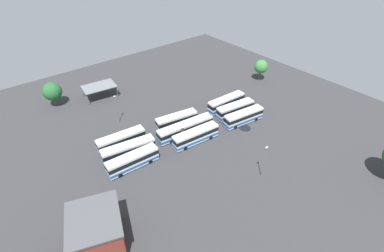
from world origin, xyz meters
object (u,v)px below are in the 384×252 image
(bus_row0_slot1, at_px, (129,150))
(tree_east_edge, at_px, (261,67))
(bus_row0_slot0, at_px, (133,161))
(bus_row1_slot1, at_px, (185,128))
(bus_row1_slot0, at_px, (196,136))
(lamp_post_far_corner, at_px, (117,108))
(depot_building, at_px, (97,231))
(bus_row2_slot1, at_px, (235,109))
(tree_west_edge, at_px, (52,91))
(lamp_post_mid_lot, at_px, (264,161))
(bus_row0_slot2, at_px, (121,140))
(bus_row1_slot2, at_px, (177,120))
(maintenance_shelter, at_px, (99,87))
(bus_row2_slot2, at_px, (226,102))
(bus_row2_slot0, at_px, (244,117))

(bus_row0_slot1, xyz_separation_m, tree_east_edge, (52.49, 6.08, 2.94))
(bus_row0_slot0, xyz_separation_m, bus_row1_slot1, (15.81, 1.93, 0.00))
(bus_row0_slot1, xyz_separation_m, bus_row1_slot0, (14.89, -5.65, -0.00))
(bus_row0_slot0, relative_size, lamp_post_far_corner, 1.47)
(depot_building, bearing_deg, bus_row1_slot1, 26.03)
(bus_row1_slot1, xyz_separation_m, bus_row2_slot1, (15.98, -1.66, -0.00))
(tree_east_edge, bearing_deg, tree_west_edge, 155.27)
(bus_row1_slot1, distance_m, depot_building, 32.41)
(bus_row0_slot1, bearing_deg, lamp_post_mid_lot, -51.47)
(bus_row0_slot2, relative_size, tree_west_edge, 1.61)
(bus_row1_slot2, xyz_separation_m, maintenance_shelter, (-8.72, 26.91, 1.55))
(bus_row1_slot0, xyz_separation_m, bus_row2_slot2, (16.48, 6.26, -0.00))
(bus_row0_slot1, bearing_deg, bus_row0_slot0, -105.89)
(tree_east_edge, bearing_deg, depot_building, -161.73)
(bus_row0_slot1, relative_size, depot_building, 1.07)
(bus_row1_slot2, xyz_separation_m, tree_west_edge, (-20.82, 30.43, 2.65))
(lamp_post_far_corner, bearing_deg, bus_row1_slot2, -46.41)
(bus_row0_slot0, distance_m, lamp_post_mid_lot, 27.42)
(maintenance_shelter, bearing_deg, lamp_post_far_corner, -97.43)
(bus_row2_slot1, height_order, lamp_post_mid_lot, lamp_post_mid_lot)
(maintenance_shelter, relative_size, lamp_post_mid_lot, 1.27)
(bus_row2_slot1, bearing_deg, maintenance_shelter, 126.49)
(bus_row1_slot0, relative_size, lamp_post_far_corner, 1.51)
(depot_building, distance_m, lamp_post_far_corner, 35.16)
(bus_row0_slot2, distance_m, depot_building, 24.96)
(bus_row1_slot0, relative_size, maintenance_shelter, 1.19)
(bus_row1_slot2, distance_m, tree_west_edge, 36.97)
(bus_row1_slot1, height_order, maintenance_shelter, maintenance_shelter)
(bus_row0_slot2, xyz_separation_m, maintenance_shelter, (6.15, 25.17, 1.55))
(bus_row1_slot2, xyz_separation_m, bus_row2_slot1, (15.49, -5.83, 0.00))
(bus_row1_slot0, xyz_separation_m, tree_west_edge, (-20.47, 38.47, 2.65))
(bus_row0_slot0, xyz_separation_m, bus_row0_slot1, (1.05, 3.70, 0.00))
(bus_row1_slot1, relative_size, bus_row2_slot1, 1.33)
(bus_row1_slot2, relative_size, tree_west_edge, 1.57)
(bus_row0_slot2, xyz_separation_m, bus_row2_slot1, (30.36, -7.56, -0.00))
(bus_row1_slot0, bearing_deg, depot_building, -160.53)
(tree_east_edge, bearing_deg, bus_row2_slot0, -149.31)
(bus_row2_slot1, relative_size, tree_west_edge, 1.58)
(bus_row2_slot2, xyz_separation_m, tree_east_edge, (21.11, 5.47, 2.94))
(bus_row1_slot1, bearing_deg, tree_west_edge, 120.44)
(bus_row0_slot2, distance_m, bus_row1_slot2, 14.97)
(depot_building, bearing_deg, bus_row2_slot0, 11.01)
(bus_row2_slot1, xyz_separation_m, tree_west_edge, (-36.31, 36.25, 2.65))
(lamp_post_far_corner, height_order, lamp_post_mid_lot, lamp_post_mid_lot)
(bus_row2_slot2, relative_size, tree_east_edge, 1.68)
(bus_row0_slot2, xyz_separation_m, lamp_post_mid_lot, (17.92, -27.10, 2.50))
(bus_row0_slot1, bearing_deg, bus_row1_slot2, 8.92)
(bus_row1_slot1, height_order, tree_east_edge, tree_east_edge)
(bus_row0_slot0, relative_size, bus_row1_slot1, 0.78)
(bus_row1_slot2, bearing_deg, lamp_post_mid_lot, -83.15)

